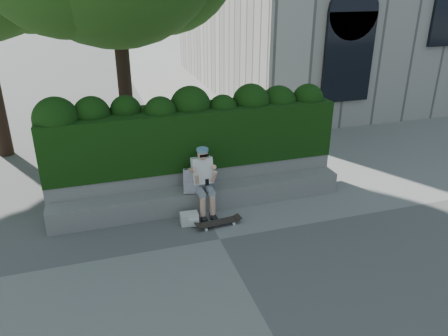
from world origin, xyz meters
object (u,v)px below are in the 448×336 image
object	(u,v)px
person	(203,178)
backpack_plaid	(192,181)
skateboard	(218,222)
backpack_ground	(189,219)

from	to	relation	value
person	backpack_plaid	world-z (taller)	person
skateboard	backpack_ground	size ratio (longest dim) A/B	2.43
skateboard	backpack_plaid	xyz separation A→B (m)	(-0.34, 0.69, 0.62)
skateboard	backpack_ground	distance (m)	0.57
person	skateboard	xyz separation A→B (m)	(0.13, -0.61, -0.68)
backpack_plaid	backpack_ground	world-z (taller)	backpack_plaid
person	backpack_plaid	distance (m)	0.24
backpack_plaid	skateboard	bearing A→B (deg)	-49.48
person	backpack_plaid	size ratio (longest dim) A/B	2.90
skateboard	backpack_plaid	size ratio (longest dim) A/B	1.74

